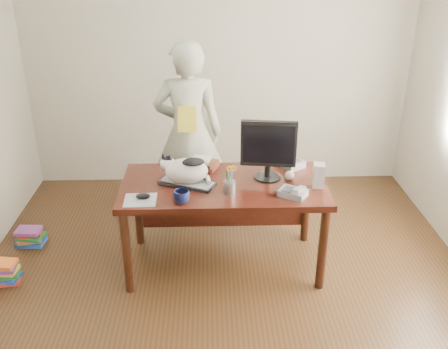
% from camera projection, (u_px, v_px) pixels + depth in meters
% --- Properties ---
extents(room, '(4.50, 4.50, 4.50)m').
position_uv_depth(room, '(227.00, 140.00, 3.10)').
color(room, black).
rests_on(room, ground).
extents(desk, '(1.60, 0.80, 0.75)m').
position_uv_depth(desk, '(223.00, 195.00, 4.03)').
color(desk, black).
rests_on(desk, ground).
extents(keyboard, '(0.46, 0.33, 0.03)m').
position_uv_depth(keyboard, '(187.00, 183.00, 3.87)').
color(keyboard, black).
rests_on(keyboard, desk).
extents(cat, '(0.42, 0.32, 0.24)m').
position_uv_depth(cat, '(185.00, 169.00, 3.83)').
color(cat, white).
rests_on(cat, keyboard).
extents(monitor, '(0.43, 0.24, 0.49)m').
position_uv_depth(monitor, '(269.00, 147.00, 3.84)').
color(monitor, black).
rests_on(monitor, desk).
extents(pen_cup, '(0.11, 0.11, 0.23)m').
position_uv_depth(pen_cup, '(230.00, 186.00, 3.72)').
color(pen_cup, gray).
rests_on(pen_cup, desk).
extents(mousepad, '(0.24, 0.22, 0.01)m').
position_uv_depth(mousepad, '(140.00, 200.00, 3.64)').
color(mousepad, '#A0A5AB').
rests_on(mousepad, desk).
extents(mouse, '(0.11, 0.07, 0.04)m').
position_uv_depth(mouse, '(143.00, 196.00, 3.65)').
color(mouse, black).
rests_on(mouse, mousepad).
extents(coffee_mug, '(0.17, 0.17, 0.09)m').
position_uv_depth(coffee_mug, '(182.00, 197.00, 3.59)').
color(coffee_mug, '#0D1135').
rests_on(coffee_mug, desk).
extents(phone, '(0.24, 0.22, 0.09)m').
position_uv_depth(phone, '(293.00, 192.00, 3.69)').
color(phone, slate).
rests_on(phone, desk).
extents(speaker, '(0.10, 0.11, 0.19)m').
position_uv_depth(speaker, '(319.00, 175.00, 3.81)').
color(speaker, gray).
rests_on(speaker, desk).
extents(baseball, '(0.08, 0.08, 0.08)m').
position_uv_depth(baseball, '(290.00, 176.00, 3.93)').
color(baseball, beige).
rests_on(baseball, desk).
extents(book_stack, '(0.28, 0.26, 0.09)m').
position_uv_depth(book_stack, '(203.00, 164.00, 4.14)').
color(book_stack, '#551B16').
rests_on(book_stack, desk).
extents(calculator, '(0.25, 0.27, 0.07)m').
position_uv_depth(calculator, '(290.00, 163.00, 4.18)').
color(calculator, slate).
rests_on(calculator, desk).
extents(person, '(0.64, 0.43, 1.72)m').
position_uv_depth(person, '(188.00, 133.00, 4.59)').
color(person, silver).
rests_on(person, ground).
extents(held_book, '(0.16, 0.10, 0.23)m').
position_uv_depth(held_book, '(187.00, 119.00, 4.36)').
color(held_book, gold).
rests_on(held_book, person).
extents(book_pile_a, '(0.27, 0.22, 0.18)m').
position_uv_depth(book_pile_a, '(4.00, 272.00, 3.95)').
color(book_pile_a, red).
rests_on(book_pile_a, ground).
extents(book_pile_b, '(0.26, 0.20, 0.15)m').
position_uv_depth(book_pile_b, '(30.00, 237.00, 4.45)').
color(book_pile_b, '#1A409F').
rests_on(book_pile_b, ground).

